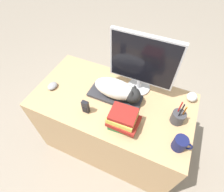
{
  "coord_description": "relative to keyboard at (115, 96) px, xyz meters",
  "views": [
    {
      "loc": [
        0.33,
        -0.42,
        1.76
      ],
      "look_at": [
        0.01,
        0.31,
        0.77
      ],
      "focal_mm": 28.0,
      "sensor_mm": 36.0,
      "label": 1
    }
  ],
  "objects": [
    {
      "name": "cat",
      "position": [
        0.03,
        0.0,
        0.09
      ],
      "size": [
        0.35,
        0.14,
        0.15
      ],
      "color": "white",
      "rests_on": "keyboard"
    },
    {
      "name": "book_stack",
      "position": [
        0.14,
        -0.2,
        0.05
      ],
      "size": [
        0.2,
        0.18,
        0.14
      ],
      "color": "#2D6B38",
      "rests_on": "desk"
    },
    {
      "name": "baseball",
      "position": [
        0.54,
        0.21,
        0.02
      ],
      "size": [
        0.07,
        0.07,
        0.07
      ],
      "color": "silver",
      "rests_on": "desk"
    },
    {
      "name": "keyboard",
      "position": [
        0.0,
        0.0,
        0.0
      ],
      "size": [
        0.41,
        0.16,
        0.02
      ],
      "color": "#2D2D33",
      "rests_on": "desk"
    },
    {
      "name": "coffee_mug",
      "position": [
        0.52,
        -0.21,
        0.04
      ],
      "size": [
        0.12,
        0.08,
        0.1
      ],
      "color": "#141947",
      "rests_on": "desk"
    },
    {
      "name": "ground_plane",
      "position": [
        -0.01,
        -0.36,
        -0.72
      ],
      "size": [
        12.0,
        12.0,
        0.0
      ],
      "primitive_type": "plane",
      "color": "gray"
    },
    {
      "name": "desk",
      "position": [
        -0.01,
        -0.03,
        -0.37
      ],
      "size": [
        1.23,
        0.65,
        0.71
      ],
      "color": "tan",
      "rests_on": "ground_plane"
    },
    {
      "name": "pen_cup",
      "position": [
        0.47,
        -0.02,
        0.04
      ],
      "size": [
        0.09,
        0.09,
        0.21
      ],
      "color": "#38383D",
      "rests_on": "desk"
    },
    {
      "name": "monitor",
      "position": [
        0.13,
        0.16,
        0.25
      ],
      "size": [
        0.48,
        0.18,
        0.47
      ],
      "color": "#B7B7BC",
      "rests_on": "desk"
    },
    {
      "name": "phone",
      "position": [
        -0.14,
        -0.2,
        0.04
      ],
      "size": [
        0.05,
        0.03,
        0.11
      ],
      "color": "black",
      "rests_on": "desk"
    },
    {
      "name": "computer_mouse",
      "position": [
        -0.5,
        -0.11,
        0.01
      ],
      "size": [
        0.07,
        0.09,
        0.04
      ],
      "color": "gray",
      "rests_on": "desk"
    }
  ]
}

